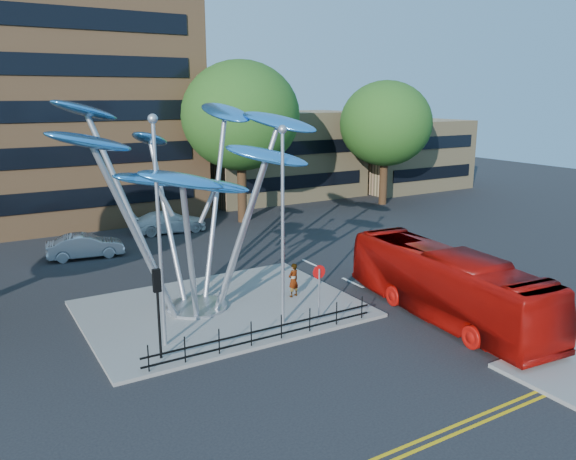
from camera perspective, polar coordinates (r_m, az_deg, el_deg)
ground at (r=21.67m, az=2.42°, el=-12.71°), size 120.00×120.00×0.00m
traffic_island at (r=26.04m, az=-6.78°, el=-7.95°), size 12.00×9.00×0.15m
double_yellow_near at (r=17.64m, az=13.84°, el=-19.80°), size 40.00×0.12×0.01m
double_yellow_far at (r=17.47m, az=14.57°, el=-20.22°), size 40.00×0.12×0.01m
brick_tower at (r=48.73m, az=-26.59°, el=18.62°), size 25.00×15.00×30.00m
low_building_near at (r=53.66m, az=-0.81°, el=7.63°), size 15.00×8.00×8.00m
low_building_far at (r=60.40m, az=11.84°, el=7.54°), size 12.00×8.00×7.00m
tree_right at (r=42.57m, az=-4.84°, el=11.47°), size 8.80×8.80×12.11m
tree_far at (r=50.36m, az=9.89°, el=10.59°), size 8.00×8.00×10.81m
leaf_sculpture at (r=24.61m, az=-10.16°, el=7.03°), size 12.72×9.54×9.51m
street_lamp_left at (r=21.09m, az=-13.07°, el=1.64°), size 0.36×0.36×8.80m
street_lamp_right at (r=22.69m, az=-0.55°, el=2.15°), size 0.36×0.36×8.30m
traffic_light_island at (r=20.77m, az=-13.12°, el=-6.42°), size 0.28×0.18×3.42m
no_entry_sign_island at (r=23.93m, az=3.17°, el=-5.40°), size 0.60×0.10×2.45m
pedestrian_railing_front at (r=22.29m, az=-2.19°, el=-10.36°), size 10.00×0.06×1.00m
red_bus at (r=25.52m, az=15.74°, el=-5.33°), size 3.57×11.27×3.09m
pedestrian at (r=26.89m, az=0.55°, el=-5.11°), size 0.68×0.52×1.64m
parked_car_mid at (r=35.87m, az=-19.91°, el=-1.53°), size 4.58×2.06×1.46m
parked_car_right at (r=40.88m, az=-11.99°, el=0.83°), size 5.41×2.61×1.52m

